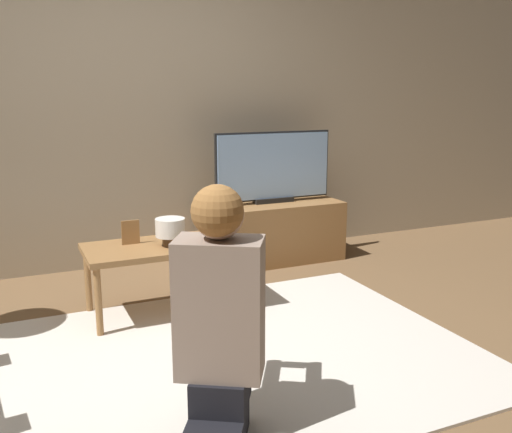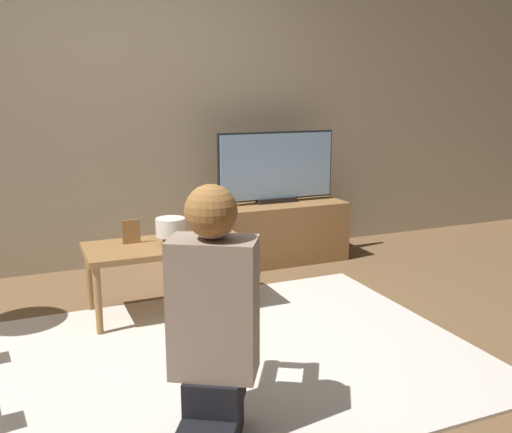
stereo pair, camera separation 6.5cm
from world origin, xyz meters
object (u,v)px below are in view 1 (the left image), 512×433
table_lamp (170,229)px  coffee_table (167,251)px  tv (273,167)px  person_kneeling (219,314)px

table_lamp → coffee_table: bearing=104.5°
tv → person_kneeling: bearing=-120.8°
person_kneeling → coffee_table: bearing=-66.0°
coffee_table → table_lamp: table_lamp is taller
tv → coffee_table: size_ratio=1.01×
tv → table_lamp: tv is taller
person_kneeling → table_lamp: (0.18, 1.31, 0.03)m
person_kneeling → table_lamp: size_ratio=5.69×
table_lamp → person_kneeling: bearing=-97.7°
coffee_table → person_kneeling: 1.38m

